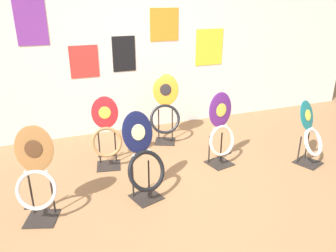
# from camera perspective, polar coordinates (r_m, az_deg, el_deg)

# --- Properties ---
(ground_plane) EXTENTS (14.00, 14.00, 0.00)m
(ground_plane) POSITION_cam_1_polar(r_m,az_deg,el_deg) (3.36, 5.88, -13.88)
(ground_plane) COLOR #8E6642
(wall_back) EXTENTS (8.00, 0.07, 2.60)m
(wall_back) POSITION_cam_1_polar(r_m,az_deg,el_deg) (4.93, -5.74, 14.05)
(wall_back) COLOR silver
(wall_back) RESTS_ON ground_plane
(toilet_seat_display_woodgrain) EXTENTS (0.41, 0.36, 0.91)m
(toilet_seat_display_woodgrain) POSITION_cam_1_polar(r_m,az_deg,el_deg) (3.20, -21.98, -8.41)
(toilet_seat_display_woodgrain) COLOR black
(toilet_seat_display_woodgrain) RESTS_ON ground_plane
(toilet_seat_display_orange_sun) EXTENTS (0.51, 0.51, 0.94)m
(toilet_seat_display_orange_sun) POSITION_cam_1_polar(r_m,az_deg,el_deg) (4.58, -0.49, 2.79)
(toilet_seat_display_orange_sun) COLOR black
(toilet_seat_display_orange_sun) RESTS_ON ground_plane
(toilet_seat_display_crimson_swirl) EXTENTS (0.39, 0.33, 0.87)m
(toilet_seat_display_crimson_swirl) POSITION_cam_1_polar(r_m,az_deg,el_deg) (3.96, -10.67, -1.84)
(toilet_seat_display_crimson_swirl) COLOR black
(toilet_seat_display_crimson_swirl) RESTS_ON ground_plane
(toilet_seat_display_navy_moon) EXTENTS (0.47, 0.43, 0.90)m
(toilet_seat_display_navy_moon) POSITION_cam_1_polar(r_m,az_deg,el_deg) (3.30, -4.22, -6.16)
(toilet_seat_display_navy_moon) COLOR black
(toilet_seat_display_navy_moon) RESTS_ON ground_plane
(toilet_seat_display_purple_note) EXTENTS (0.40, 0.33, 0.91)m
(toilet_seat_display_purple_note) POSITION_cam_1_polar(r_m,az_deg,el_deg) (3.99, 9.22, -0.88)
(toilet_seat_display_purple_note) COLOR black
(toilet_seat_display_purple_note) RESTS_ON ground_plane
(toilet_seat_display_teal_sax) EXTENTS (0.42, 0.41, 0.79)m
(toilet_seat_display_teal_sax) POSITION_cam_1_polar(r_m,az_deg,el_deg) (4.35, 23.59, -1.60)
(toilet_seat_display_teal_sax) COLOR black
(toilet_seat_display_teal_sax) RESTS_ON ground_plane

